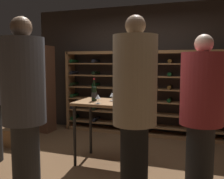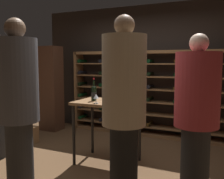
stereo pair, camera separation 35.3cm
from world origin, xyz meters
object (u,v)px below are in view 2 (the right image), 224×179
person_bystander_dark_jacket (124,102)px  display_cabinet (51,89)px  wine_glass_stemmed_right (112,95)px  person_guest_blue_shirt (197,107)px  wine_crate (23,135)px  wine_rack (150,94)px  wine_bottle_amber_reserve (94,93)px  tasting_table (107,110)px  wine_bottle_red_label (132,94)px  wine_glass_stemmed_left (96,97)px  person_guest_plum_blouse (18,100)px

person_bystander_dark_jacket → display_cabinet: bearing=13.7°
person_bystander_dark_jacket → wine_glass_stemmed_right: person_bystander_dark_jacket is taller
person_guest_blue_shirt → wine_crate: bearing=92.4°
wine_glass_stemmed_right → wine_rack: bearing=86.3°
display_cabinet → wine_glass_stemmed_right: size_ratio=14.87×
person_bystander_dark_jacket → person_guest_blue_shirt: person_bystander_dark_jacket is taller
wine_rack → wine_bottle_amber_reserve: wine_rack is taller
tasting_table → person_guest_blue_shirt: (1.30, -0.36, 0.19)m
person_bystander_dark_jacket → wine_bottle_red_label: person_bystander_dark_jacket is taller
wine_rack → wine_bottle_amber_reserve: size_ratio=10.18×
person_guest_blue_shirt → wine_crate: size_ratio=3.80×
wine_glass_stemmed_left → wine_glass_stemmed_right: size_ratio=1.04×
person_guest_plum_blouse → person_guest_blue_shirt: size_ratio=1.09×
wine_rack → person_guest_blue_shirt: 2.35m
wine_rack → wine_bottle_red_label: size_ratio=9.60×
tasting_table → wine_bottle_amber_reserve: bearing=-175.9°
wine_glass_stemmed_left → tasting_table: bearing=74.3°
wine_rack → wine_glass_stemmed_right: 1.62m
wine_rack → person_bystander_dark_jacket: 2.67m
wine_rack → person_bystander_dark_jacket: (0.50, -2.61, 0.24)m
person_guest_blue_shirt → wine_bottle_red_label: person_guest_blue_shirt is taller
wine_crate → person_guest_plum_blouse: bearing=-46.7°
wine_glass_stemmed_left → wine_bottle_red_label: bearing=34.5°
wine_crate → wine_rack: bearing=36.9°
person_guest_blue_shirt → wine_glass_stemmed_right: bearing=83.5°
wine_crate → wine_glass_stemmed_right: 2.08m
person_guest_blue_shirt → tasting_table: bearing=86.8°
person_guest_blue_shirt → wine_bottle_red_label: (-0.95, 0.42, 0.06)m
tasting_table → display_cabinet: display_cabinet is taller
wine_rack → wine_glass_stemmed_left: 1.92m
tasting_table → wine_bottle_red_label: bearing=9.7°
wine_bottle_amber_reserve → wine_rack: bearing=78.0°
wine_bottle_amber_reserve → wine_glass_stemmed_left: (0.15, -0.21, -0.03)m
person_guest_plum_blouse → wine_bottle_amber_reserve: bearing=-34.0°
wine_crate → display_cabinet: 1.28m
wine_rack → tasting_table: wine_rack is taller
wine_rack → wine_bottle_amber_reserve: bearing=-102.0°
wine_crate → wine_glass_stemmed_left: wine_glass_stemmed_left is taller
wine_rack → display_cabinet: bearing=-167.2°
display_cabinet → wine_glass_stemmed_left: display_cabinet is taller
person_bystander_dark_jacket → person_guest_blue_shirt: size_ratio=1.09×
wine_bottle_red_label → wine_bottle_amber_reserve: bearing=-172.4°
tasting_table → person_guest_plum_blouse: size_ratio=0.47×
display_cabinet → wine_bottle_amber_reserve: bearing=-34.6°
person_guest_plum_blouse → wine_bottle_amber_reserve: (0.27, 1.24, -0.04)m
tasting_table → wine_glass_stemmed_right: bearing=59.9°
wine_bottle_red_label → display_cabinet: bearing=154.0°
person_bystander_dark_jacket → wine_bottle_amber_reserve: 1.26m
person_guest_plum_blouse → wine_glass_stemmed_right: size_ratio=15.97×
tasting_table → person_guest_plum_blouse: 1.38m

